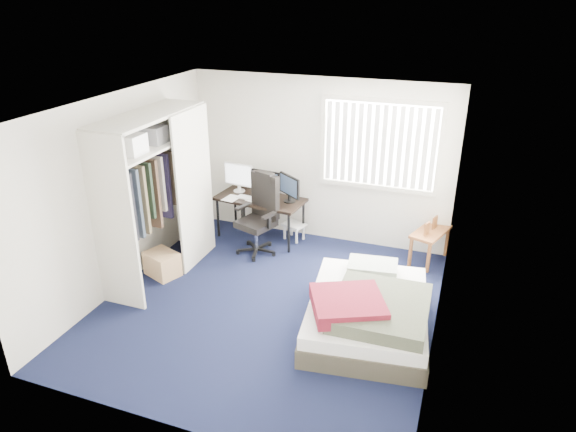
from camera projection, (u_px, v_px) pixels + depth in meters
The scene contains 10 objects.
ground at pixel (269, 305), 6.43m from camera, with size 4.20×4.20×0.00m, color black.
room_shell at pixel (266, 193), 5.82m from camera, with size 4.20×4.20×4.20m.
window_assembly at pixel (380, 145), 7.25m from camera, with size 1.72×0.09×1.32m.
closet at pixel (155, 181), 6.63m from camera, with size 0.64×1.84×2.22m.
desk at pixel (261, 195), 7.90m from camera, with size 1.43×0.78×1.13m.
office_chair at pixel (260, 222), 7.58m from camera, with size 0.72×0.72×1.21m.
footstool at pixel (294, 227), 8.03m from camera, with size 0.40×0.36×0.27m.
nightstand at pixel (430, 235), 7.30m from camera, with size 0.56×0.78×0.66m.
bed at pixel (368, 311), 5.86m from camera, with size 1.56×1.94×0.60m.
pine_box at pixel (162, 264), 7.04m from camera, with size 0.45×0.33×0.33m, color tan.
Camera 1 is at (2.08, -5.01, 3.64)m, focal length 32.00 mm.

